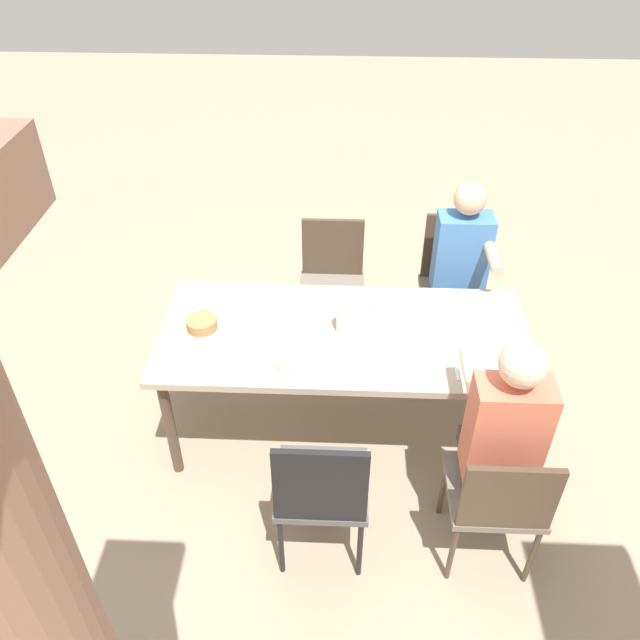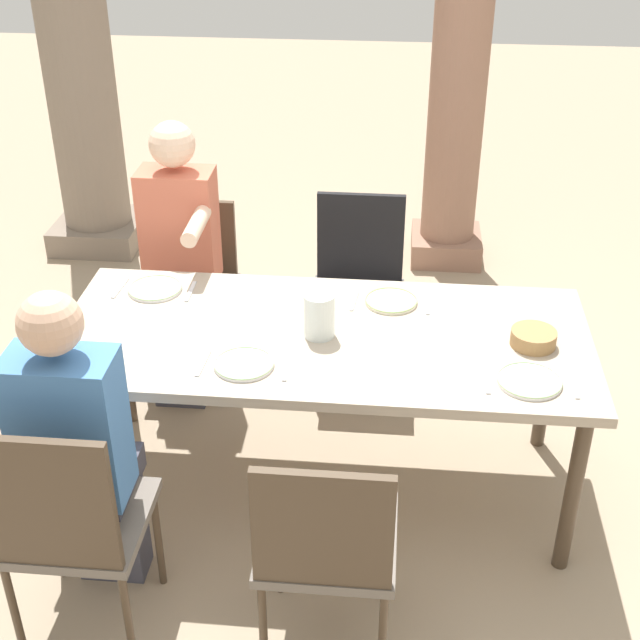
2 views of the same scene
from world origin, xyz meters
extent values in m
plane|color=gray|center=(0.00, 0.00, 0.00)|extent=(16.00, 16.00, 0.00)
cube|color=tan|center=(0.00, 0.00, 0.73)|extent=(2.04, 0.90, 0.04)
cylinder|color=#473828|center=(-0.94, 0.37, 0.36)|extent=(0.06, 0.06, 0.71)
cylinder|color=#473828|center=(0.94, 0.37, 0.36)|extent=(0.06, 0.06, 0.71)
cylinder|color=#473828|center=(-0.94, -0.37, 0.36)|extent=(0.06, 0.06, 0.71)
cylinder|color=#473828|center=(0.94, -0.37, 0.36)|extent=(0.06, 0.06, 0.71)
cube|color=#6A6158|center=(-0.73, 0.79, 0.45)|extent=(0.44, 0.44, 0.04)
cube|color=#473828|center=(-0.73, 0.99, 0.65)|extent=(0.42, 0.03, 0.41)
cylinder|color=#473828|center=(-0.92, 0.60, 0.21)|extent=(0.03, 0.03, 0.43)
cylinder|color=#473828|center=(-0.54, 0.60, 0.21)|extent=(0.03, 0.03, 0.43)
cylinder|color=#473828|center=(-0.92, 0.98, 0.21)|extent=(0.03, 0.03, 0.43)
cylinder|color=#473828|center=(-0.54, 0.98, 0.21)|extent=(0.03, 0.03, 0.43)
cube|color=#6A6158|center=(-0.73, -0.79, 0.46)|extent=(0.44, 0.44, 0.04)
cube|color=#473828|center=(-0.73, -0.99, 0.71)|extent=(0.42, 0.03, 0.50)
cylinder|color=#473828|center=(-0.54, -0.60, 0.22)|extent=(0.03, 0.03, 0.44)
cylinder|color=#473828|center=(-0.92, -0.60, 0.22)|extent=(0.03, 0.03, 0.44)
cylinder|color=#473828|center=(-0.54, -0.98, 0.22)|extent=(0.03, 0.03, 0.44)
cylinder|color=#473828|center=(-0.92, -0.98, 0.22)|extent=(0.03, 0.03, 0.44)
cube|color=#4F4F50|center=(0.09, 0.79, 0.45)|extent=(0.44, 0.44, 0.04)
cube|color=black|center=(0.09, 0.99, 0.69)|extent=(0.42, 0.03, 0.47)
cylinder|color=black|center=(-0.10, 0.60, 0.22)|extent=(0.03, 0.03, 0.43)
cylinder|color=black|center=(0.28, 0.60, 0.22)|extent=(0.03, 0.03, 0.43)
cylinder|color=black|center=(-0.10, 0.98, 0.22)|extent=(0.03, 0.03, 0.43)
cylinder|color=black|center=(0.28, 0.98, 0.22)|extent=(0.03, 0.03, 0.43)
cube|color=#6A6158|center=(0.09, -0.79, 0.46)|extent=(0.44, 0.44, 0.04)
cube|color=#473828|center=(0.09, -0.99, 0.68)|extent=(0.42, 0.03, 0.44)
cylinder|color=#473828|center=(0.28, -0.60, 0.22)|extent=(0.03, 0.03, 0.45)
cylinder|color=#473828|center=(-0.10, -0.60, 0.22)|extent=(0.03, 0.03, 0.45)
cylinder|color=#473828|center=(0.28, -0.98, 0.22)|extent=(0.03, 0.03, 0.45)
cylinder|color=#473828|center=(-0.10, -0.98, 0.22)|extent=(0.03, 0.03, 0.45)
cube|color=#3F3F4C|center=(-0.73, 0.55, 0.23)|extent=(0.24, 0.14, 0.46)
cube|color=#3F3F4C|center=(-0.73, 0.64, 0.51)|extent=(0.28, 0.32, 0.10)
cube|color=#CC664C|center=(-0.73, 0.75, 0.83)|extent=(0.34, 0.20, 0.54)
sphere|color=beige|center=(-0.73, 0.75, 1.22)|extent=(0.20, 0.20, 0.20)
cylinder|color=beige|center=(-0.59, 0.51, 0.95)|extent=(0.07, 0.30, 0.07)
cube|color=#3F3F4C|center=(-0.73, -0.55, 0.23)|extent=(0.24, 0.14, 0.46)
cube|color=#3F3F4C|center=(-0.73, -0.64, 0.51)|extent=(0.28, 0.32, 0.10)
cube|color=#3F72B2|center=(-0.73, -0.75, 0.82)|extent=(0.34, 0.20, 0.52)
sphere|color=tan|center=(-0.73, -0.75, 1.20)|extent=(0.20, 0.20, 0.20)
cylinder|color=tan|center=(-0.87, -0.51, 0.93)|extent=(0.07, 0.30, 0.07)
cylinder|color=white|center=(-0.73, 0.27, 0.76)|extent=(0.22, 0.22, 0.01)
torus|color=#A9CD91|center=(-0.73, 0.27, 0.77)|extent=(0.22, 0.22, 0.01)
cube|color=silver|center=(-0.88, 0.27, 0.76)|extent=(0.03, 0.17, 0.01)
cube|color=silver|center=(-0.58, 0.27, 0.76)|extent=(0.02, 0.17, 0.01)
cylinder|color=white|center=(-0.26, -0.25, 0.76)|extent=(0.22, 0.22, 0.01)
torus|color=#A9CD91|center=(-0.26, -0.25, 0.77)|extent=(0.22, 0.22, 0.01)
cube|color=silver|center=(-0.41, -0.25, 0.76)|extent=(0.03, 0.17, 0.01)
cube|color=silver|center=(-0.11, -0.25, 0.76)|extent=(0.03, 0.17, 0.01)
cylinder|color=silver|center=(0.25, 0.26, 0.76)|extent=(0.21, 0.21, 0.01)
torus|color=#A0BE77|center=(0.25, 0.26, 0.77)|extent=(0.21, 0.21, 0.01)
cube|color=silver|center=(0.10, 0.26, 0.76)|extent=(0.03, 0.17, 0.01)
cube|color=silver|center=(0.40, 0.26, 0.76)|extent=(0.02, 0.17, 0.01)
cylinder|color=white|center=(0.75, -0.26, 0.76)|extent=(0.23, 0.23, 0.01)
torus|color=#A9CD91|center=(0.75, -0.26, 0.77)|extent=(0.23, 0.23, 0.01)
cube|color=silver|center=(0.60, -0.26, 0.76)|extent=(0.02, 0.17, 0.01)
cube|color=silver|center=(0.90, -0.26, 0.76)|extent=(0.02, 0.17, 0.01)
cylinder|color=white|center=(-0.01, -0.01, 0.84)|extent=(0.12, 0.12, 0.18)
cylinder|color=#EFEAC6|center=(-0.01, -0.01, 0.81)|extent=(0.11, 0.11, 0.11)
cylinder|color=#9E7547|center=(0.79, -0.01, 0.78)|extent=(0.17, 0.17, 0.06)
camera|label=1|loc=(0.02, 2.71, 2.96)|focal=35.70mm
camera|label=2|loc=(0.26, -2.88, 2.52)|focal=49.66mm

